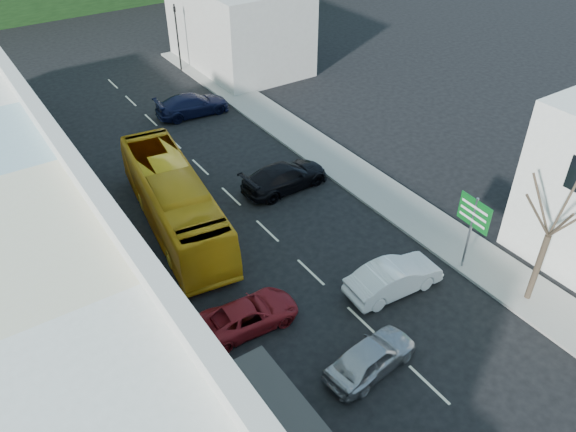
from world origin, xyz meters
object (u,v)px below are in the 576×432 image
object	(u,v)px
bus	(174,202)
car_silver	(371,357)
pedestrian_left	(220,372)
traffic_signal	(178,38)
car_white	(394,279)
car_red	(248,313)
street_tree	(548,236)
direction_sign	(469,235)

from	to	relation	value
bus	car_silver	world-z (taller)	bus
pedestrian_left	traffic_signal	xyz separation A→B (m)	(12.87, 31.16, 1.80)
car_white	car_red	world-z (taller)	same
car_silver	car_red	distance (m)	5.57
street_tree	direction_sign	bearing A→B (deg)	104.24
car_white	street_tree	xyz separation A→B (m)	(4.75, -3.93, 3.03)
street_tree	traffic_signal	xyz separation A→B (m)	(-1.23, 34.66, -0.93)
bus	pedestrian_left	distance (m)	11.14
pedestrian_left	street_tree	distance (m)	14.78
car_red	direction_sign	distance (m)	11.07
pedestrian_left	direction_sign	size ratio (longest dim) A/B	0.41
direction_sign	car_red	bearing A→B (deg)	169.78
car_white	pedestrian_left	size ratio (longest dim) A/B	2.59
car_silver	pedestrian_left	distance (m)	5.99
street_tree	car_silver	bearing A→B (deg)	173.41
car_silver	car_red	size ratio (longest dim) A/B	0.96
bus	direction_sign	bearing A→B (deg)	-39.45
pedestrian_left	direction_sign	world-z (taller)	direction_sign
bus	car_silver	xyz separation A→B (m)	(2.36, -13.20, -0.85)
pedestrian_left	traffic_signal	bearing A→B (deg)	-33.05
street_tree	traffic_signal	bearing A→B (deg)	92.03
direction_sign	car_silver	bearing A→B (deg)	-160.86
street_tree	bus	bearing A→B (deg)	127.83
car_white	car_red	size ratio (longest dim) A/B	0.96
car_white	street_tree	distance (m)	6.87
bus	car_silver	bearing A→B (deg)	-72.20
car_red	traffic_signal	world-z (taller)	traffic_signal
car_silver	pedestrian_left	world-z (taller)	pedestrian_left
bus	car_white	world-z (taller)	bus
car_white	pedestrian_left	xyz separation A→B (m)	(-9.34, -0.42, 0.30)
pedestrian_left	street_tree	world-z (taller)	street_tree
bus	car_silver	size ratio (longest dim) A/B	2.64
car_red	car_white	bearing A→B (deg)	-102.01
direction_sign	traffic_signal	distance (m)	31.46
car_white	street_tree	world-z (taller)	street_tree
bus	car_white	xyz separation A→B (m)	(6.27, -10.27, -0.85)
bus	direction_sign	xyz separation A→B (m)	(10.21, -10.99, 0.53)
pedestrian_left	direction_sign	bearing A→B (deg)	-101.88
car_red	street_tree	bearing A→B (deg)	-113.26
car_red	street_tree	distance (m)	13.22
traffic_signal	direction_sign	bearing A→B (deg)	98.48
car_silver	street_tree	bearing A→B (deg)	-103.67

